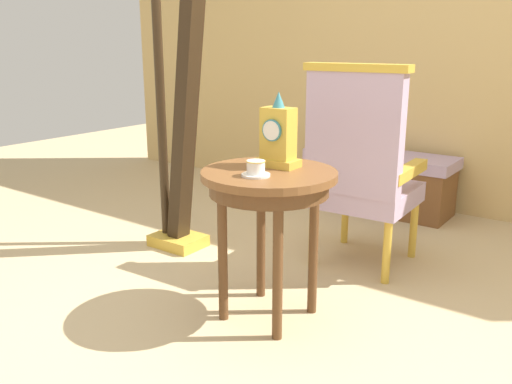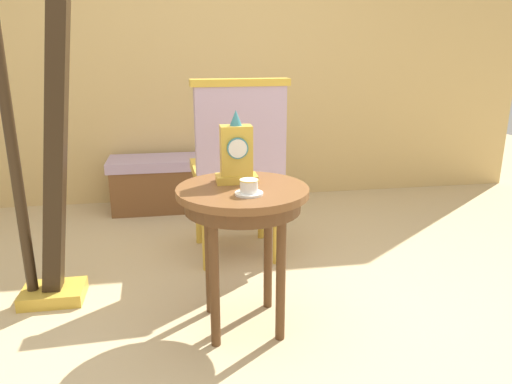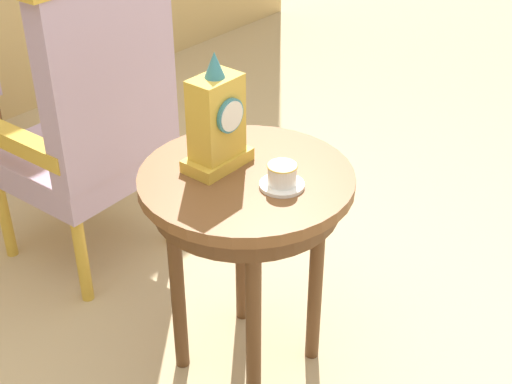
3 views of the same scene
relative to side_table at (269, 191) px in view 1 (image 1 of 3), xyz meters
name	(u,v)px [view 1 (image 1 of 3)]	position (x,y,z in m)	size (l,w,h in m)	color
ground_plane	(246,316)	(-0.08, -0.07, -0.61)	(10.00, 10.00, 0.00)	tan
wall_back	(431,19)	(-0.08, 2.18, 0.79)	(6.00, 0.10, 2.80)	tan
side_table	(269,191)	(0.00, 0.00, 0.00)	(0.60, 0.60, 0.70)	brown
teacup_left	(256,169)	(0.01, -0.12, 0.12)	(0.12, 0.12, 0.07)	white
mantel_clock	(278,137)	(-0.02, 0.09, 0.23)	(0.19, 0.11, 0.34)	gold
armchair	(361,166)	(0.08, 0.77, -0.01)	(0.57, 0.55, 1.14)	#B299B7
harp	(178,133)	(-0.94, 0.41, 0.12)	(0.40, 0.24, 1.79)	gold
window_bench	(379,181)	(-0.28, 1.88, -0.38)	(1.12, 0.40, 0.44)	#B299B7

